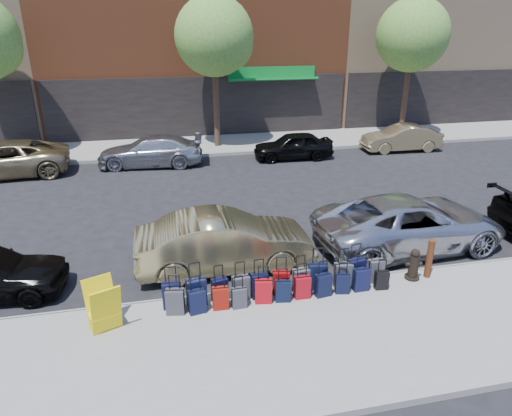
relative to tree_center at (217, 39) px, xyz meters
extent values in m
plane|color=black|center=(-0.64, -9.50, -5.41)|extent=(120.00, 120.00, 0.00)
cube|color=gray|center=(-0.64, -16.00, -5.34)|extent=(60.00, 4.00, 0.15)
cube|color=gray|center=(-0.64, 0.50, -5.34)|extent=(60.00, 4.00, 0.15)
cube|color=gray|center=(-0.64, -13.98, -5.34)|extent=(60.00, 0.08, 0.15)
cube|color=gray|center=(-0.64, -1.52, -5.34)|extent=(60.00, 0.08, 0.15)
cube|color=black|center=(-0.64, 2.45, -3.71)|extent=(16.66, 0.15, 3.40)
cube|color=#0C6E27|center=(3.36, 2.10, -2.21)|extent=(5.00, 0.91, 0.27)
cube|color=#0C6E27|center=(3.36, 2.40, -1.86)|extent=(5.00, 0.10, 0.60)
cube|color=black|center=(15.36, 2.45, -3.71)|extent=(14.70, 0.15, 3.40)
cylinder|color=black|center=(-0.14, 0.00, -2.86)|extent=(0.30, 0.30, 4.80)
sphere|color=#417627|center=(-0.14, 0.00, 0.11)|extent=(3.80, 3.80, 3.80)
sphere|color=#417627|center=(0.46, 0.00, -0.27)|extent=(2.58, 2.58, 2.58)
cylinder|color=black|center=(10.36, 0.00, -2.86)|extent=(0.30, 0.30, 4.80)
sphere|color=#417627|center=(10.36, 0.00, 0.11)|extent=(3.80, 3.80, 3.80)
sphere|color=#417627|center=(10.96, 0.00, -0.27)|extent=(2.58, 2.58, 2.58)
cube|color=black|center=(-3.16, -14.33, -4.95)|extent=(0.42, 0.24, 0.63)
cylinder|color=black|center=(-3.16, -14.33, -4.27)|extent=(0.23, 0.04, 0.03)
cube|color=black|center=(-2.61, -14.35, -4.93)|extent=(0.47, 0.31, 0.66)
cylinder|color=black|center=(-2.61, -14.35, -4.22)|extent=(0.25, 0.07, 0.03)
cube|color=black|center=(-2.07, -14.27, -4.99)|extent=(0.40, 0.27, 0.55)
cylinder|color=black|center=(-2.07, -14.27, -4.40)|extent=(0.21, 0.07, 0.03)
cube|color=#3C3C41|center=(-1.58, -14.34, -4.97)|extent=(0.42, 0.26, 0.59)
cylinder|color=black|center=(-1.58, -14.34, -4.33)|extent=(0.22, 0.06, 0.03)
cube|color=black|center=(-1.14, -14.35, -4.96)|extent=(0.42, 0.26, 0.60)
cylinder|color=black|center=(-1.14, -14.35, -4.31)|extent=(0.23, 0.05, 0.03)
cube|color=maroon|center=(-0.61, -14.31, -4.97)|extent=(0.43, 0.29, 0.59)
cylinder|color=black|center=(-0.61, -14.31, -4.32)|extent=(0.22, 0.08, 0.03)
cube|color=#414247|center=(-0.11, -14.30, -4.97)|extent=(0.40, 0.25, 0.57)
cylinder|color=black|center=(-0.11, -14.30, -4.35)|extent=(0.22, 0.05, 0.03)
cube|color=black|center=(0.31, -14.28, -4.93)|extent=(0.48, 0.32, 0.66)
cylinder|color=black|center=(0.31, -14.28, -4.21)|extent=(0.25, 0.08, 0.03)
cube|color=#38393D|center=(0.93, -14.35, -4.95)|extent=(0.43, 0.25, 0.63)
cylinder|color=black|center=(0.93, -14.35, -4.27)|extent=(0.24, 0.05, 0.03)
cube|color=black|center=(1.30, -14.26, -4.93)|extent=(0.47, 0.31, 0.65)
cylinder|color=black|center=(1.30, -14.26, -4.23)|extent=(0.25, 0.07, 0.03)
cube|color=#3F3F45|center=(1.83, -14.28, -4.97)|extent=(0.40, 0.24, 0.59)
cylinder|color=black|center=(1.83, -14.28, -4.33)|extent=(0.22, 0.05, 0.03)
cube|color=#36363B|center=(-3.10, -14.58, -4.97)|extent=(0.43, 0.29, 0.59)
cylinder|color=black|center=(-3.10, -14.58, -4.33)|extent=(0.23, 0.07, 0.03)
cube|color=black|center=(-2.63, -14.66, -4.99)|extent=(0.41, 0.28, 0.55)
cylinder|color=black|center=(-2.63, -14.66, -4.39)|extent=(0.21, 0.07, 0.03)
cube|color=maroon|center=(-2.10, -14.61, -5.00)|extent=(0.36, 0.22, 0.52)
cylinder|color=black|center=(-2.10, -14.61, -4.43)|extent=(0.20, 0.04, 0.03)
cube|color=#36373B|center=(-1.68, -14.66, -5.02)|extent=(0.34, 0.20, 0.49)
cylinder|color=black|center=(-1.68, -14.66, -4.49)|extent=(0.19, 0.04, 0.03)
cube|color=#AE0B13|center=(-1.11, -14.58, -4.98)|extent=(0.41, 0.28, 0.56)
cylinder|color=black|center=(-1.11, -14.58, -4.37)|extent=(0.22, 0.07, 0.03)
cube|color=black|center=(-0.65, -14.62, -5.01)|extent=(0.37, 0.25, 0.51)
cylinder|color=black|center=(-0.65, -14.62, -4.45)|extent=(0.20, 0.06, 0.03)
cube|color=maroon|center=(-0.17, -14.59, -4.99)|extent=(0.37, 0.22, 0.54)
cylinder|color=black|center=(-0.17, -14.59, -4.40)|extent=(0.21, 0.03, 0.03)
cube|color=black|center=(0.33, -14.61, -4.99)|extent=(0.40, 0.27, 0.55)
cylinder|color=black|center=(0.33, -14.61, -4.38)|extent=(0.21, 0.06, 0.03)
cube|color=black|center=(0.82, -14.59, -5.02)|extent=(0.36, 0.26, 0.49)
cylinder|color=black|center=(0.82, -14.59, -4.49)|extent=(0.19, 0.07, 0.03)
cube|color=black|center=(1.30, -14.57, -4.98)|extent=(0.38, 0.23, 0.56)
cylinder|color=black|center=(1.30, -14.57, -4.37)|extent=(0.21, 0.04, 0.03)
cube|color=black|center=(1.81, -14.63, -5.03)|extent=(0.33, 0.21, 0.47)
cylinder|color=black|center=(1.81, -14.63, -4.52)|extent=(0.18, 0.05, 0.03)
cylinder|color=black|center=(2.81, -14.36, -5.23)|extent=(0.37, 0.37, 0.06)
cylinder|color=black|center=(2.81, -14.36, -4.91)|extent=(0.25, 0.25, 0.57)
sphere|color=black|center=(2.81, -14.36, -4.56)|extent=(0.23, 0.23, 0.23)
cylinder|color=black|center=(2.81, -14.36, -4.85)|extent=(0.42, 0.15, 0.10)
cylinder|color=#38190C|center=(3.22, -14.36, -4.76)|extent=(0.17, 0.17, 1.00)
cylinder|color=#38190C|center=(3.22, -14.36, -4.26)|extent=(0.19, 0.19, 0.04)
cube|color=yellow|center=(-4.49, -15.01, -4.71)|extent=(0.67, 0.48, 1.10)
cube|color=yellow|center=(-4.64, -14.64, -4.71)|extent=(0.67, 0.48, 1.10)
cube|color=yellow|center=(-4.56, -14.83, -4.87)|extent=(0.72, 0.60, 0.02)
imported|color=tan|center=(-1.67, -12.56, -4.64)|extent=(4.69, 1.68, 1.54)
imported|color=#B8BABF|center=(3.73, -12.48, -4.64)|extent=(5.67, 2.86, 1.54)
imported|color=#918259|center=(-9.69, -2.69, -4.68)|extent=(5.48, 2.89, 1.47)
imported|color=#ADB0B4|center=(-3.56, -2.44, -4.73)|extent=(4.91, 2.43, 1.37)
imported|color=black|center=(3.14, -2.75, -4.77)|extent=(3.84, 1.67, 1.29)
imported|color=tan|center=(8.97, -2.51, -4.76)|extent=(4.03, 1.55, 1.31)
camera|label=1|loc=(-3.18, -23.27, 0.74)|focal=32.00mm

